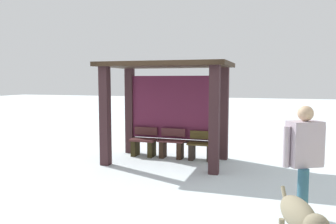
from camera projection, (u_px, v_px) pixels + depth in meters
ground_plane at (167, 162)px, 8.08m from camera, size 60.00×60.00×0.00m
bus_shelter at (169, 91)px, 8.09m from camera, size 2.97×1.84×2.37m
bench_left_inside at (144, 145)px, 8.67m from camera, size 0.66×0.41×0.73m
bench_center_inside at (172, 146)px, 8.45m from camera, size 0.66×0.35×0.73m
bench_right_inside at (201, 149)px, 8.22m from camera, size 0.66×0.35×0.70m
person_walking at (304, 154)px, 4.60m from camera, size 0.59×0.55×1.61m
dog at (300, 217)px, 3.71m from camera, size 0.53×1.12×0.65m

